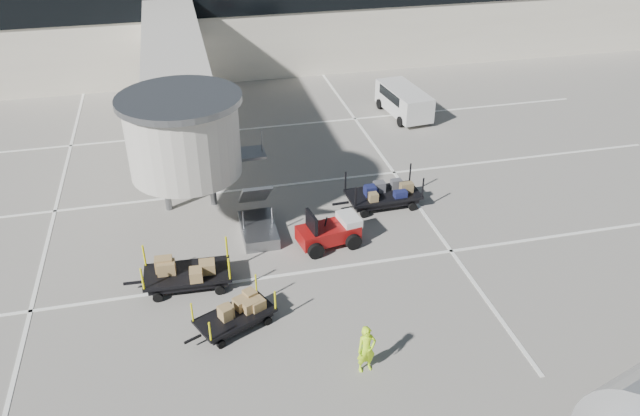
% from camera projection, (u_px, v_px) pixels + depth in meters
% --- Properties ---
extents(ground, '(140.00, 140.00, 0.00)m').
position_uv_depth(ground, '(318.00, 305.00, 22.35)').
color(ground, '#9D988C').
rests_on(ground, ground).
extents(lane_markings, '(40.00, 30.00, 0.02)m').
position_uv_depth(lane_markings, '(260.00, 184.00, 29.99)').
color(lane_markings, white).
rests_on(lane_markings, ground).
extents(terminal, '(64.00, 12.11, 15.20)m').
position_uv_depth(terminal, '(219.00, 1.00, 45.11)').
color(terminal, beige).
rests_on(terminal, ground).
extents(jet_bridge, '(5.70, 20.40, 6.03)m').
position_uv_depth(jet_bridge, '(178.00, 84.00, 29.57)').
color(jet_bridge, beige).
rests_on(jet_bridge, ground).
extents(baggage_tug, '(2.68, 1.96, 1.65)m').
position_uv_depth(baggage_tug, '(330.00, 232.00, 25.34)').
color(baggage_tug, maroon).
rests_on(baggage_tug, ground).
extents(suitcase_cart, '(4.03, 1.74, 1.57)m').
position_uv_depth(suitcase_cart, '(381.00, 195.00, 28.01)').
color(suitcase_cart, black).
rests_on(suitcase_cart, ground).
extents(box_cart_near, '(3.23, 2.30, 1.27)m').
position_uv_depth(box_cart_near, '(237.00, 315.00, 21.14)').
color(box_cart_near, black).
rests_on(box_cart_near, ground).
extents(box_cart_far, '(3.94, 1.71, 1.53)m').
position_uv_depth(box_cart_far, '(185.00, 274.00, 22.96)').
color(box_cart_far, black).
rests_on(box_cart_far, ground).
extents(ground_worker, '(0.67, 0.48, 1.70)m').
position_uv_depth(ground_worker, '(366.00, 349.00, 19.22)').
color(ground_worker, '#BFFF1A').
rests_on(ground_worker, ground).
extents(minivan, '(2.31, 4.54, 1.66)m').
position_uv_depth(minivan, '(403.00, 99.00, 36.91)').
color(minivan, silver).
rests_on(minivan, ground).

